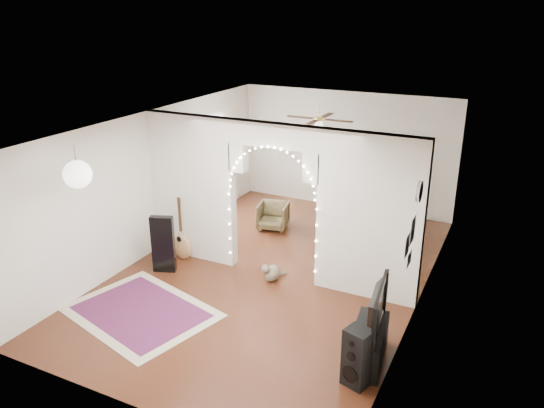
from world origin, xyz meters
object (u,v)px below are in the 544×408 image
at_px(media_console, 369,344).
at_px(dining_table, 360,207).
at_px(acoustic_guitar, 181,237).
at_px(dining_chair_left, 273,216).
at_px(dining_chair_right, 360,251).
at_px(bookcase, 355,179).
at_px(floor_speaker, 357,358).

height_order(media_console, dining_table, dining_table).
distance_m(acoustic_guitar, media_console, 4.25).
distance_m(dining_table, dining_chair_left, 1.87).
height_order(dining_chair_left, dining_chair_right, dining_chair_left).
bearing_deg(dining_chair_right, dining_chair_left, 160.47).
relative_size(acoustic_guitar, dining_chair_right, 1.92).
xyz_separation_m(bookcase, dining_table, (0.54, -1.37, -0.12)).
xyz_separation_m(acoustic_guitar, dining_chair_right, (3.04, 1.27, -0.21)).
xyz_separation_m(media_console, dining_table, (-1.31, 3.81, 0.43)).
relative_size(bookcase, dining_chair_right, 2.97).
bearing_deg(acoustic_guitar, dining_chair_left, 82.05).
relative_size(media_console, dining_chair_right, 1.86).
distance_m(dining_chair_left, dining_chair_right, 2.30).
bearing_deg(dining_chair_right, media_console, -69.80).
xyz_separation_m(acoustic_guitar, dining_table, (2.68, 2.38, 0.23)).
bearing_deg(floor_speaker, dining_chair_right, 123.63).
bearing_deg(media_console, dining_chair_left, 124.60).
relative_size(floor_speaker, media_console, 0.79).
height_order(media_console, dining_chair_left, dining_chair_left).
xyz_separation_m(acoustic_guitar, dining_chair_left, (0.89, 2.07, -0.17)).
bearing_deg(dining_table, media_console, -59.23).
distance_m(acoustic_guitar, dining_chair_left, 2.26).
bearing_deg(dining_table, floor_speaker, -61.45).
distance_m(floor_speaker, dining_chair_left, 5.09).
distance_m(media_console, dining_chair_left, 4.68).
xyz_separation_m(acoustic_guitar, bookcase, (2.14, 3.75, 0.35)).
bearing_deg(bookcase, dining_chair_right, -94.18).
xyz_separation_m(bookcase, dining_chair_left, (-1.25, -1.68, -0.52)).
relative_size(bookcase, dining_table, 1.19).
distance_m(floor_speaker, dining_chair_right, 3.38).
distance_m(media_console, dining_chair_right, 2.86).
bearing_deg(acoustic_guitar, dining_table, 56.77).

